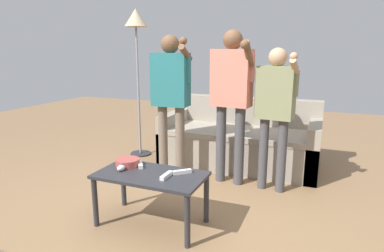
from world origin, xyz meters
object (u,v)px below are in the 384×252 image
(game_remote_wand_far, at_px, (140,165))
(game_remote_nunchuk, at_px, (121,168))
(couch, at_px, (240,141))
(player_center, at_px, (231,90))
(snack_bowl, at_px, (128,162))
(game_remote_wand_near, at_px, (166,175))
(game_remote_wand_spare, at_px, (182,172))
(floor_lamp, at_px, (136,33))
(coffee_table, at_px, (151,181))
(player_right, at_px, (275,103))
(player_left, at_px, (171,90))

(game_remote_wand_far, bearing_deg, game_remote_nunchuk, -121.40)
(couch, relative_size, player_center, 1.18)
(snack_bowl, relative_size, game_remote_wand_near, 1.28)
(game_remote_wand_far, relative_size, game_remote_wand_spare, 1.04)
(snack_bowl, bearing_deg, floor_lamp, 117.68)
(game_remote_nunchuk, distance_m, game_remote_wand_near, 0.41)
(game_remote_wand_near, relative_size, game_remote_wand_far, 1.12)
(coffee_table, relative_size, snack_bowl, 4.28)
(player_right, bearing_deg, game_remote_wand_far, -135.42)
(snack_bowl, relative_size, game_remote_wand_spare, 1.48)
(couch, distance_m, player_left, 1.19)
(player_center, distance_m, game_remote_wand_near, 1.27)
(game_remote_nunchuk, distance_m, game_remote_wand_far, 0.17)
(floor_lamp, relative_size, game_remote_wand_far, 13.44)
(snack_bowl, bearing_deg, game_remote_wand_spare, 0.45)
(couch, xyz_separation_m, player_left, (-0.60, -0.75, 0.70))
(game_remote_nunchuk, xyz_separation_m, player_left, (-0.04, 1.04, 0.52))
(player_right, distance_m, game_remote_wand_near, 1.35)
(floor_lamp, bearing_deg, coffee_table, -56.33)
(snack_bowl, bearing_deg, player_right, 42.31)
(coffee_table, bearing_deg, snack_bowl, 161.60)
(player_right, xyz_separation_m, game_remote_wand_near, (-0.65, -1.10, -0.45))
(couch, height_order, player_left, player_left)
(player_right, bearing_deg, floor_lamp, 164.23)
(game_remote_wand_near, bearing_deg, floor_lamp, 126.92)
(player_center, bearing_deg, player_right, -4.02)
(snack_bowl, xyz_separation_m, player_center, (0.62, 1.01, 0.54))
(player_left, bearing_deg, player_center, 8.62)
(snack_bowl, xyz_separation_m, game_remote_wand_near, (0.43, -0.11, -0.01))
(floor_lamp, height_order, player_center, floor_lamp)
(player_right, distance_m, game_remote_wand_far, 1.43)
(game_remote_nunchuk, bearing_deg, game_remote_wand_near, 1.09)
(floor_lamp, bearing_deg, game_remote_wand_far, -58.82)
(game_remote_wand_spare, bearing_deg, coffee_table, -157.88)
(player_left, height_order, game_remote_wand_spare, player_left)
(game_remote_wand_far, bearing_deg, snack_bowl, -167.11)
(couch, bearing_deg, game_remote_wand_near, -94.72)
(snack_bowl, xyz_separation_m, game_remote_wand_spare, (0.51, 0.00, -0.01))
(game_remote_nunchuk, relative_size, player_right, 0.06)
(game_remote_wand_near, height_order, game_remote_wand_spare, same)
(player_right, xyz_separation_m, game_remote_wand_far, (-0.97, -0.96, -0.45))
(game_remote_nunchuk, bearing_deg, coffee_table, 6.94)
(player_center, distance_m, game_remote_wand_spare, 1.16)
(couch, bearing_deg, player_right, -53.60)
(game_remote_nunchuk, bearing_deg, floor_lamp, 116.36)
(snack_bowl, distance_m, game_remote_wand_near, 0.44)
(couch, bearing_deg, coffee_table, -99.73)
(player_left, bearing_deg, snack_bowl, -88.55)
(couch, distance_m, game_remote_wand_spare, 1.67)
(coffee_table, distance_m, floor_lamp, 2.30)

